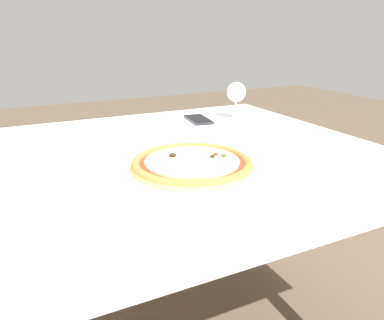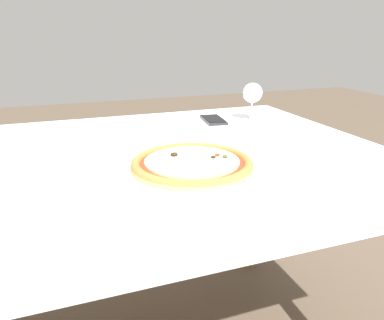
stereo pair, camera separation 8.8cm
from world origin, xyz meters
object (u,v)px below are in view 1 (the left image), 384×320
at_px(dining_table, 145,187).
at_px(pizza_plate, 192,165).
at_px(wine_glass_far_left, 236,93).
at_px(cell_phone, 198,119).

relative_size(dining_table, pizza_plate, 4.20).
bearing_deg(wine_glass_far_left, cell_phone, 162.70).
xyz_separation_m(dining_table, pizza_plate, (0.07, -0.15, 0.10)).
xyz_separation_m(pizza_plate, wine_glass_far_left, (0.39, 0.42, 0.08)).
bearing_deg(dining_table, cell_phone, 44.63).
relative_size(dining_table, cell_phone, 8.78).
height_order(dining_table, wine_glass_far_left, wine_glass_far_left).
bearing_deg(cell_phone, dining_table, -135.37).
xyz_separation_m(wine_glass_far_left, cell_phone, (-0.13, 0.04, -0.09)).
distance_m(dining_table, cell_phone, 0.46).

